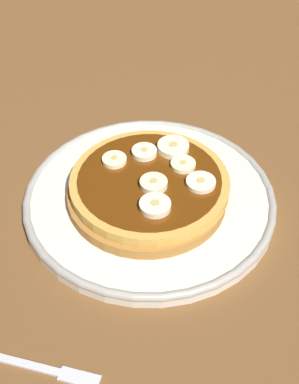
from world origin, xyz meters
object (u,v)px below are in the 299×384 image
at_px(pancake_stack, 149,188).
at_px(banana_slice_1, 201,183).
at_px(banana_slice_0, 154,184).
at_px(banana_slice_5, 114,160).
at_px(banana_slice_2, 172,147).
at_px(banana_slice_6, 183,165).
at_px(plate, 150,199).
at_px(banana_slice_3, 144,152).
at_px(banana_slice_4, 155,206).
at_px(fork, 35,366).

relative_size(pancake_stack, banana_slice_1, 5.68).
xyz_separation_m(banana_slice_0, banana_slice_5, (0.06, -0.01, -0.00)).
xyz_separation_m(banana_slice_0, banana_slice_2, (0.01, -0.06, 0.00)).
bearing_deg(pancake_stack, banana_slice_6, -120.27).
distance_m(plate, banana_slice_3, 0.05).
xyz_separation_m(plate, banana_slice_3, (0.02, -0.03, 0.03)).
height_order(pancake_stack, banana_slice_4, banana_slice_4).
distance_m(pancake_stack, banana_slice_6, 0.04).
height_order(plate, pancake_stack, pancake_stack).
bearing_deg(plate, banana_slice_3, -52.82).
distance_m(plate, pancake_stack, 0.02).
height_order(banana_slice_2, banana_slice_3, banana_slice_2).
relative_size(plate, banana_slice_1, 8.77).
relative_size(banana_slice_0, banana_slice_5, 1.08).
bearing_deg(banana_slice_3, banana_slice_1, 169.30).
bearing_deg(banana_slice_6, plate, 57.46).
relative_size(banana_slice_1, fork, 0.24).
relative_size(banana_slice_5, fork, 0.21).
bearing_deg(banana_slice_1, banana_slice_0, 32.32).
bearing_deg(banana_slice_3, banana_slice_6, -176.85).
bearing_deg(banana_slice_2, fork, 92.54).
xyz_separation_m(banana_slice_3, banana_slice_5, (0.02, 0.03, -0.00)).
bearing_deg(plate, banana_slice_2, -88.57).
bearing_deg(banana_slice_0, fork, 90.34).
height_order(plate, banana_slice_5, banana_slice_5).
bearing_deg(banana_slice_5, plate, 173.48).
bearing_deg(banana_slice_6, banana_slice_3, 3.15).
distance_m(banana_slice_5, fork, 0.23).
bearing_deg(banana_slice_3, banana_slice_0, 129.86).
xyz_separation_m(banana_slice_6, fork, (0.01, 0.25, -0.04)).
distance_m(banana_slice_4, banana_slice_5, 0.08).
distance_m(banana_slice_6, fork, 0.25).
xyz_separation_m(pancake_stack, banana_slice_5, (0.05, -0.01, 0.01)).
relative_size(banana_slice_0, banana_slice_2, 0.82).
height_order(banana_slice_3, banana_slice_4, same).
relative_size(plate, banana_slice_4, 8.55).
xyz_separation_m(banana_slice_1, banana_slice_4, (0.02, 0.05, 0.00)).
height_order(plate, banana_slice_1, banana_slice_1).
distance_m(pancake_stack, banana_slice_5, 0.05).
relative_size(banana_slice_2, banana_slice_5, 1.32).
relative_size(banana_slice_1, banana_slice_6, 1.15).
xyz_separation_m(banana_slice_0, banana_slice_3, (0.03, -0.04, -0.00)).
distance_m(banana_slice_0, banana_slice_2, 0.06).
relative_size(banana_slice_3, fork, 0.22).
bearing_deg(pancake_stack, banana_slice_2, -87.85).
height_order(pancake_stack, banana_slice_1, banana_slice_1).
distance_m(banana_slice_4, banana_slice_6, 0.07).
bearing_deg(banana_slice_3, banana_slice_4, 126.63).
bearing_deg(banana_slice_0, pancake_stack, -36.48).
bearing_deg(banana_slice_4, banana_slice_1, -114.90).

